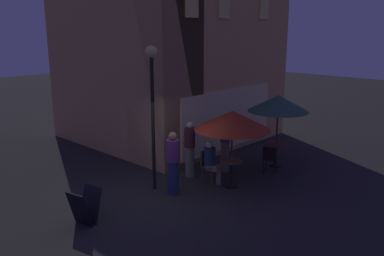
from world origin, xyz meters
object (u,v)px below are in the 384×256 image
(menu_sandwich_board, at_px, (85,207))
(patio_umbrella_1, at_px, (278,104))
(cafe_table_0, at_px, (231,169))
(cafe_table_1, at_px, (276,149))
(street_lamp_near_corner, at_px, (152,91))
(patio_umbrella_0, at_px, (232,120))
(patron_standing_1, at_px, (225,143))
(patron_standing_3, at_px, (173,163))
(cafe_chair_0, at_px, (207,163))
(patron_standing_2, at_px, (190,149))
(cafe_chair_1, at_px, (270,157))
(patron_seated_0, at_px, (211,160))

(menu_sandwich_board, relative_size, patio_umbrella_1, 0.36)
(cafe_table_0, bearing_deg, cafe_table_1, 0.80)
(street_lamp_near_corner, height_order, cafe_table_1, street_lamp_near_corner)
(cafe_table_0, xyz_separation_m, patio_umbrella_0, (0.00, 0.00, 1.43))
(street_lamp_near_corner, height_order, patron_standing_1, street_lamp_near_corner)
(patio_umbrella_0, relative_size, patron_standing_3, 1.27)
(cafe_table_0, distance_m, patron_standing_1, 1.34)
(menu_sandwich_board, relative_size, cafe_chair_0, 0.87)
(cafe_table_1, xyz_separation_m, cafe_chair_0, (-2.61, 0.73, 0.02))
(cafe_table_1, bearing_deg, patio_umbrella_1, -90.00)
(street_lamp_near_corner, xyz_separation_m, patron_standing_1, (2.49, -0.55, -1.87))
(patron_standing_2, bearing_deg, patron_standing_3, 9.22)
(cafe_table_1, bearing_deg, patron_standing_3, 168.59)
(street_lamp_near_corner, distance_m, cafe_chair_1, 4.30)
(street_lamp_near_corner, relative_size, patron_standing_3, 2.27)
(patio_umbrella_0, height_order, patron_seated_0, patio_umbrella_0)
(patron_seated_0, xyz_separation_m, patron_standing_3, (-1.35, 0.20, 0.18))
(patron_standing_1, relative_size, patron_standing_3, 1.03)
(cafe_chair_0, bearing_deg, street_lamp_near_corner, -130.96)
(menu_sandwich_board, xyz_separation_m, patron_standing_1, (4.99, -0.13, 0.49))
(patio_umbrella_1, bearing_deg, cafe_chair_1, -161.02)
(cafe_table_0, height_order, cafe_table_1, cafe_table_0)
(cafe_table_0, distance_m, cafe_chair_1, 1.64)
(street_lamp_near_corner, relative_size, menu_sandwich_board, 4.76)
(street_lamp_near_corner, relative_size, patio_umbrella_1, 1.69)
(patron_seated_0, height_order, patron_standing_1, patron_standing_1)
(cafe_chair_1, bearing_deg, patron_standing_1, 103.90)
(cafe_table_0, bearing_deg, street_lamp_near_corner, 137.50)
(patio_umbrella_1, relative_size, cafe_chair_1, 2.63)
(cafe_table_1, distance_m, patron_standing_2, 2.98)
(menu_sandwich_board, relative_size, cafe_table_0, 1.07)
(patron_seated_0, bearing_deg, cafe_table_0, -0.00)
(cafe_table_0, height_order, patron_standing_1, patron_standing_1)
(patron_standing_1, bearing_deg, cafe_chair_1, -4.05)
(patron_seated_0, bearing_deg, patron_standing_3, -112.59)
(patron_standing_1, bearing_deg, cafe_chair_0, -117.88)
(patio_umbrella_0, xyz_separation_m, patron_standing_3, (-1.51, 0.83, -1.07))
(patron_seated_0, xyz_separation_m, patron_standing_1, (1.03, 0.31, 0.21))
(cafe_table_0, height_order, cafe_chair_0, cafe_chair_0)
(patio_umbrella_0, distance_m, patron_standing_1, 1.64)
(patio_umbrella_1, distance_m, patron_standing_2, 3.21)
(patron_standing_3, bearing_deg, patio_umbrella_1, -136.57)
(cafe_chair_0, bearing_deg, menu_sandwich_board, -108.55)
(menu_sandwich_board, xyz_separation_m, patron_seated_0, (3.97, -0.44, 0.28))
(patio_umbrella_0, height_order, cafe_chair_0, patio_umbrella_0)
(patio_umbrella_1, height_order, patron_standing_1, patio_umbrella_1)
(patio_umbrella_0, relative_size, patron_standing_1, 1.23)
(cafe_chair_0, bearing_deg, patio_umbrella_0, 0.00)
(patio_umbrella_0, distance_m, patron_standing_2, 1.83)
(patio_umbrella_0, bearing_deg, cafe_table_0, 180.00)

